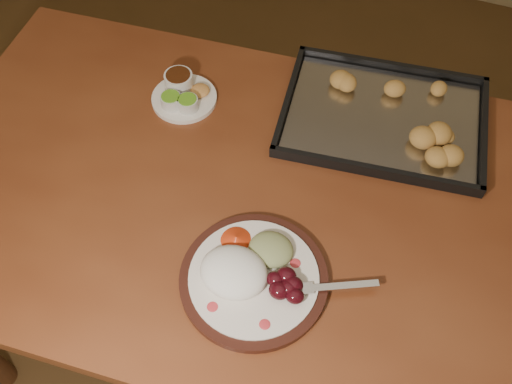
% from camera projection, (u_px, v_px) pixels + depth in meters
% --- Properties ---
extents(ground, '(4.00, 4.00, 0.00)m').
position_uv_depth(ground, '(275.00, 346.00, 1.82)').
color(ground, brown).
rests_on(ground, ground).
extents(dining_table, '(1.57, 1.02, 0.75)m').
position_uv_depth(dining_table, '(248.00, 218.00, 1.33)').
color(dining_table, brown).
rests_on(dining_table, ground).
extents(dinner_plate, '(0.38, 0.29, 0.07)m').
position_uv_depth(dinner_plate, '(251.00, 274.00, 1.11)').
color(dinner_plate, black).
rests_on(dinner_plate, dining_table).
extents(condiment_saucer, '(0.16, 0.16, 0.05)m').
position_uv_depth(condiment_saucer, '(182.00, 94.00, 1.39)').
color(condiment_saucer, white).
rests_on(condiment_saucer, dining_table).
extents(baking_tray, '(0.52, 0.41, 0.05)m').
position_uv_depth(baking_tray, '(383.00, 116.00, 1.36)').
color(baking_tray, black).
rests_on(baking_tray, dining_table).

